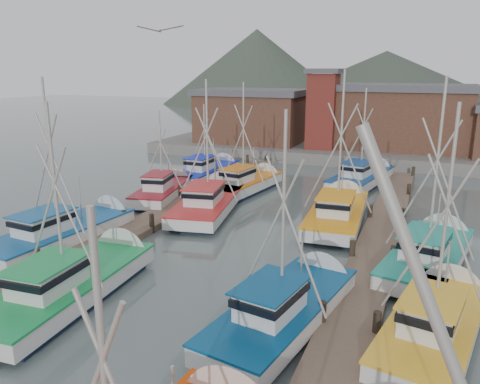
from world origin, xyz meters
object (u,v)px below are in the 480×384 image
at_px(lookout_tower, 323,108).
at_px(boat_4, 77,281).
at_px(boat_8, 211,201).
at_px(boat_12, 248,183).

relative_size(lookout_tower, boat_4, 0.85).
distance_m(lookout_tower, boat_8, 23.08).
height_order(boat_8, boat_12, boat_8).
bearing_deg(boat_12, boat_8, -85.37).
bearing_deg(lookout_tower, boat_12, -97.93).
relative_size(boat_4, boat_12, 1.06).
xyz_separation_m(boat_4, boat_12, (0.22, 19.80, 0.00)).
relative_size(lookout_tower, boat_8, 0.79).
height_order(lookout_tower, boat_12, lookout_tower).
relative_size(boat_8, boat_12, 1.14).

